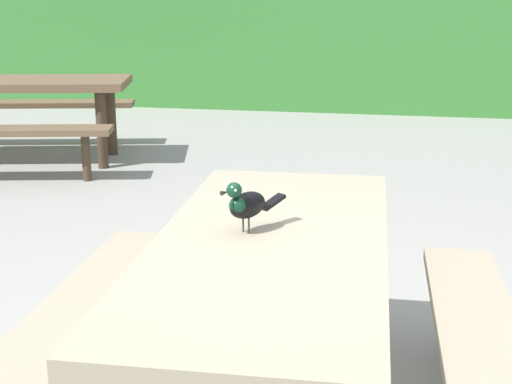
# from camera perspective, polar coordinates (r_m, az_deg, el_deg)

# --- Properties ---
(hedge_wall) EXTENTS (28.00, 2.16, 1.75)m
(hedge_wall) POSITION_cam_1_polar(r_m,az_deg,el_deg) (10.35, 9.24, 11.56)
(hedge_wall) COLOR #387A33
(hedge_wall) RESTS_ON ground
(picnic_table_foreground) EXTENTS (1.74, 1.82, 0.74)m
(picnic_table_foreground) POSITION_cam_1_polar(r_m,az_deg,el_deg) (2.55, 1.08, -7.45)
(picnic_table_foreground) COLOR gray
(picnic_table_foreground) RESTS_ON ground
(bird_grackle) EXTENTS (0.19, 0.25, 0.18)m
(bird_grackle) POSITION_cam_1_polar(r_m,az_deg,el_deg) (2.51, -0.82, -0.88)
(bird_grackle) COLOR black
(bird_grackle) RESTS_ON picnic_table_foreground
(picnic_table_mid_right) EXTENTS (2.04, 2.02, 0.74)m
(picnic_table_mid_right) POSITION_cam_1_polar(r_m,az_deg,el_deg) (7.00, -17.04, 6.66)
(picnic_table_mid_right) COLOR brown
(picnic_table_mid_right) RESTS_ON ground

